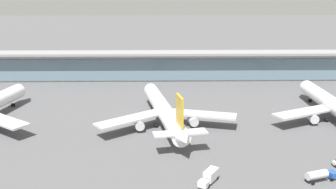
% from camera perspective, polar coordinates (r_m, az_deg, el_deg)
% --- Properties ---
extents(ground_plane, '(1200.00, 1200.00, 0.00)m').
position_cam_1_polar(ground_plane, '(131.71, 0.08, -4.52)').
color(ground_plane, '#515154').
extents(airliner_centre_stand, '(48.38, 63.71, 17.06)m').
position_cam_1_polar(airliner_centre_stand, '(128.56, -0.62, -2.51)').
color(airliner_centre_stand, white).
rests_on(airliner_centre_stand, ground).
extents(airliner_right_stand, '(49.28, 63.94, 17.06)m').
position_cam_1_polar(airliner_right_stand, '(146.29, 24.39, -1.68)').
color(airliner_right_stand, white).
rests_on(airliner_right_stand, ground).
extents(service_truck_near_nose_white, '(5.94, 7.36, 3.10)m').
position_cam_1_polar(service_truck_near_nose_white, '(93.17, 6.43, -12.49)').
color(service_truck_near_nose_white, silver).
rests_on(service_truck_near_nose_white, ground).
extents(service_truck_mid_apron_blue, '(8.88, 4.81, 2.95)m').
position_cam_1_polar(service_truck_mid_apron_blue, '(100.68, 22.48, -11.40)').
color(service_truck_mid_apron_blue, '#234C9E').
rests_on(service_truck_mid_apron_blue, ground).
extents(terminal_building, '(251.64, 12.80, 15.20)m').
position_cam_1_polar(terminal_building, '(194.43, -0.30, 4.53)').
color(terminal_building, beige).
rests_on(terminal_building, ground).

